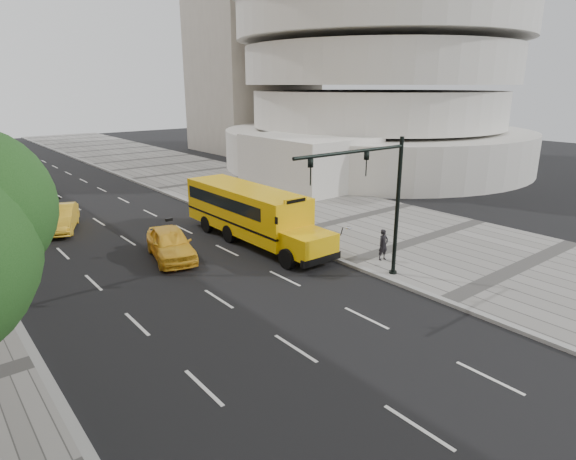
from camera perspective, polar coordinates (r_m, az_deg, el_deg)
ground at (r=24.87m, az=-12.17°, el=-3.57°), size 140.00×140.00×0.00m
sidewalk_museum at (r=31.71m, az=7.48°, el=1.27°), size 12.00×140.00×0.15m
curb_museum at (r=27.84m, az=-1.14°, el=-0.80°), size 0.30×140.00×0.15m
curb_far at (r=22.77m, az=-30.53°, el=-7.39°), size 0.30×140.00×0.15m
guggenheim at (r=56.15m, az=6.71°, el=21.92°), size 33.20×42.20×35.00m
school_bus at (r=27.16m, az=-4.71°, el=2.40°), size 2.96×11.56×3.19m
taxi_near at (r=25.08m, az=-13.74°, el=-1.57°), size 2.90×4.99×1.60m
taxi_far at (r=32.19m, az=-25.42°, el=1.28°), size 3.29×4.99×1.55m
pedestrian at (r=24.24m, az=11.23°, el=-1.72°), size 0.61×0.43×1.56m
traffic_signal at (r=20.69m, az=10.52°, el=4.21°), size 6.18×0.36×6.40m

